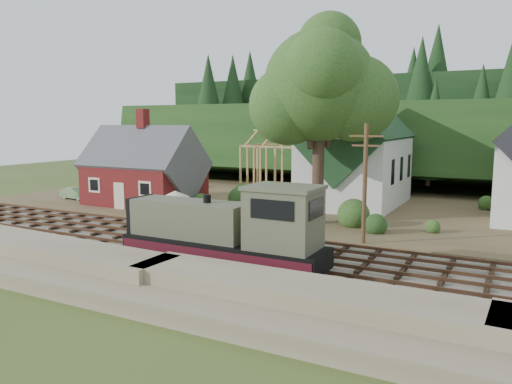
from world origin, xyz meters
The scene contains 16 objects.
ground centered at (0.00, 0.00, 0.00)m, with size 140.00×140.00×0.00m, color #384C1E.
embankment centered at (0.00, -8.50, 0.00)m, with size 64.00×5.00×1.60m, color #7F7259.
railroad_bed centered at (0.00, 0.00, 0.08)m, with size 64.00×11.00×0.16m, color #726B5B.
village_flat centered at (0.00, 18.00, 0.15)m, with size 64.00×26.00×0.30m, color brown.
hillside centered at (0.00, 42.00, 0.00)m, with size 70.00×28.00×8.00m, color #1E3F19.
ridge centered at (0.00, 58.00, 0.00)m, with size 80.00×20.00×12.00m, color black.
depot centered at (-16.00, 11.00, 3.21)m, with size 10.80×7.41×9.00m.
church centered at (2.00, 19.68, 5.18)m, with size 8.40×15.17×13.00m.
timber_frame centered at (-6.00, 22.00, 3.27)m, with size 8.20×6.20×6.99m.
lattice_tower centered at (-6.00, 28.00, 10.03)m, with size 3.20×3.20×12.12m.
big_tree centered at (2.17, 10.08, 10.22)m, with size 10.90×8.40×14.70m.
telegraph_pole_near centered at (7.00, 5.20, 4.25)m, with size 2.20×0.28×8.00m.
locomotive centered at (1.83, -3.00, 2.09)m, with size 11.72×2.93×4.70m.
car_blue centered at (-4.78, 9.33, 0.94)m, with size 1.50×3.73×1.27m, color #559AB8.
car_green centered at (-23.93, 9.75, 0.90)m, with size 1.27×3.63×1.20m, color gray.
patio_set centered at (-8.22, 5.50, 2.35)m, with size 2.17×2.17×2.41m.
Camera 1 is at (15.61, -25.91, 8.07)m, focal length 35.00 mm.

